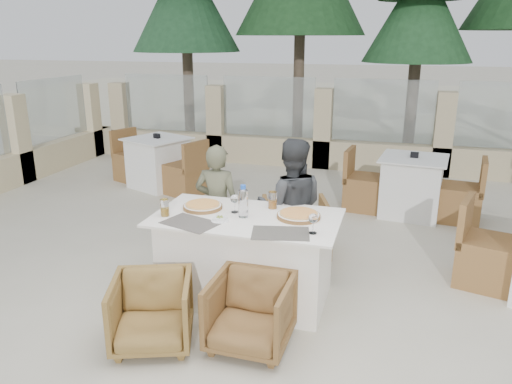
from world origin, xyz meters
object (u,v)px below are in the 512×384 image
(pizza_left, at_px, (203,206))
(armchair_far_right, at_px, (296,229))
(beer_glass_right, at_px, (273,200))
(diner_right, at_px, (291,208))
(beer_glass_left, at_px, (165,208))
(bg_table_b, at_px, (412,186))
(olive_dish, at_px, (220,219))
(water_bottle, at_px, (243,201))
(wine_glass_centre, at_px, (235,202))
(armchair_near_left, at_px, (152,312))
(wine_glass_corner, at_px, (313,222))
(armchair_near_right, at_px, (250,313))
(dining_table, at_px, (247,257))
(pizza_right, at_px, (299,215))
(diner_left, at_px, (218,206))
(armchair_far_left, at_px, (232,225))
(bg_table_a, at_px, (158,163))

(pizza_left, distance_m, armchair_far_right, 1.21)
(beer_glass_right, bearing_deg, diner_right, 71.42)
(beer_glass_left, xyz_separation_m, bg_table_b, (2.10, 2.86, -0.46))
(beer_glass_right, bearing_deg, olive_dish, -128.02)
(pizza_left, bearing_deg, beer_glass_left, -131.67)
(water_bottle, height_order, wine_glass_centre, water_bottle)
(armchair_near_left, bearing_deg, beer_glass_right, 41.32)
(olive_dish, xyz_separation_m, armchair_near_left, (-0.29, -0.72, -0.52))
(wine_glass_corner, height_order, beer_glass_right, wine_glass_corner)
(armchair_far_right, bearing_deg, olive_dish, 51.23)
(wine_glass_centre, bearing_deg, armchair_near_right, -64.19)
(wine_glass_centre, xyz_separation_m, olive_dish, (-0.05, -0.24, -0.07))
(dining_table, height_order, armchair_far_right, dining_table)
(beer_glass_right, height_order, armchair_far_right, beer_glass_right)
(pizza_right, xyz_separation_m, water_bottle, (-0.46, -0.11, 0.12))
(pizza_right, relative_size, wine_glass_centre, 2.02)
(water_bottle, bearing_deg, diner_left, 128.00)
(pizza_left, distance_m, bg_table_b, 3.22)
(armchair_near_right, bearing_deg, armchair_near_left, -164.15)
(pizza_left, distance_m, diner_left, 0.51)
(armchair_near_right, xyz_separation_m, diner_left, (-0.72, 1.27, 0.35))
(beer_glass_left, xyz_separation_m, armchair_far_right, (0.92, 1.15, -0.53))
(armchair_near_left, xyz_separation_m, bg_table_b, (1.89, 3.58, 0.11))
(water_bottle, bearing_deg, bg_table_b, 61.93)
(diner_left, bearing_deg, olive_dish, 110.28)
(bg_table_b, bearing_deg, diner_left, -125.37)
(wine_glass_corner, bearing_deg, armchair_near_right, -127.94)
(wine_glass_centre, bearing_deg, wine_glass_corner, -21.70)
(pizza_left, relative_size, pizza_right, 0.95)
(pizza_left, height_order, beer_glass_right, beer_glass_right)
(dining_table, relative_size, wine_glass_centre, 8.70)
(wine_glass_corner, bearing_deg, olive_dish, 175.91)
(dining_table, height_order, diner_right, diner_right)
(bg_table_b, bearing_deg, beer_glass_left, -119.74)
(dining_table, xyz_separation_m, beer_glass_right, (0.16, 0.27, 0.46))
(armchair_far_left, height_order, armchair_near_left, armchair_far_left)
(olive_dish, relative_size, bg_table_b, 0.07)
(wine_glass_corner, relative_size, armchair_far_right, 0.27)
(beer_glass_right, distance_m, bg_table_a, 3.68)
(wine_glass_corner, xyz_separation_m, bg_table_b, (0.80, 2.91, -0.48))
(pizza_right, relative_size, bg_table_b, 0.23)
(olive_dish, height_order, diner_left, diner_left)
(wine_glass_centre, relative_size, beer_glass_right, 1.19)
(pizza_left, xyz_separation_m, diner_left, (-0.04, 0.48, -0.16))
(bg_table_a, bearing_deg, water_bottle, -29.45)
(pizza_left, distance_m, armchair_near_right, 1.17)
(diner_left, bearing_deg, bg_table_b, -133.59)
(wine_glass_centre, bearing_deg, armchair_far_right, 67.92)
(dining_table, bearing_deg, diner_right, 65.25)
(wine_glass_centre, distance_m, armchair_far_left, 1.12)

